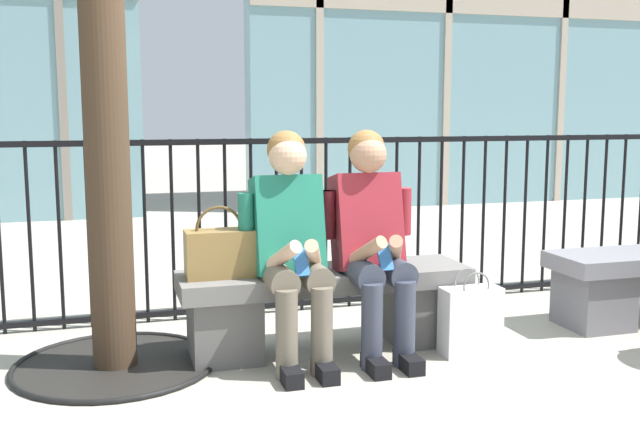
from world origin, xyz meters
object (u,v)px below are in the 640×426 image
Objects in this scene: stone_bench at (325,301)px; shopping_bag at (470,320)px; seated_person_companion at (372,235)px; handbag_on_bench at (220,252)px; seated_person_with_phone at (291,240)px.

shopping_bag is at bearing -22.78° from stone_bench.
seated_person_companion reaches higher than shopping_bag.
seated_person_companion is (0.22, -0.13, 0.38)m from stone_bench.
stone_bench is 4.25× the size of handbag_on_bench.
stone_bench is 0.80m from shopping_bag.
seated_person_with_phone reaches higher than handbag_on_bench.
seated_person_companion is 0.71m from shopping_bag.
stone_bench is 1.32× the size of seated_person_companion.
shopping_bag is (1.31, -0.30, -0.39)m from handbag_on_bench.
seated_person_with_phone is 0.38m from handbag_on_bench.
stone_bench is at bearing 0.99° from handbag_on_bench.
seated_person_with_phone is 2.59× the size of shopping_bag.
stone_bench is 0.46m from seated_person_with_phone.
seated_person_with_phone is at bearing 180.00° from seated_person_companion.
stone_bench is 0.66m from handbag_on_bench.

